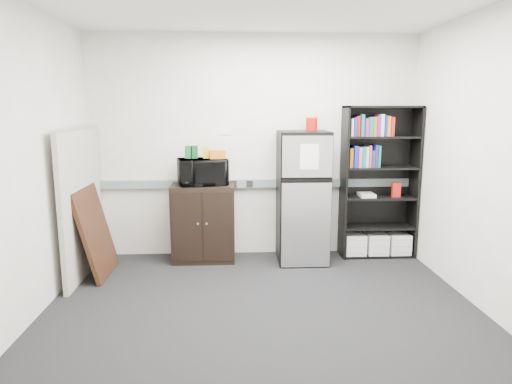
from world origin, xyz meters
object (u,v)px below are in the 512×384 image
cabinet (204,222)px  refrigerator (303,197)px  microwave (202,172)px  cubicle_partition (82,202)px  bookshelf (379,183)px

cabinet → refrigerator: 1.23m
microwave → cubicle_partition: bearing=-175.2°
microwave → refrigerator: refrigerator is taller
bookshelf → refrigerator: bearing=-171.4°
bookshelf → refrigerator: (-0.96, -0.14, -0.13)m
microwave → bookshelf: bearing=-10.6°
cabinet → refrigerator: size_ratio=0.60×
cabinet → bookshelf: bearing=1.7°
cabinet → microwave: (0.00, -0.02, 0.62)m
cubicle_partition → microwave: size_ratio=2.91×
refrigerator → cubicle_partition: bearing=-171.7°
bookshelf → microwave: 2.15m
cubicle_partition → microwave: (1.29, 0.40, 0.27)m
cabinet → microwave: 0.62m
bookshelf → cabinet: bookshelf is taller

